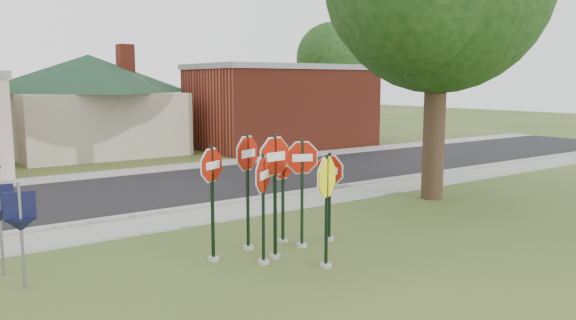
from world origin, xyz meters
TOP-DOWN VIEW (x-y plane):
  - ground at (0.00, 0.00)m, footprint 120.00×120.00m
  - sidewalk_near at (0.00, 5.50)m, footprint 60.00×1.60m
  - road at (0.00, 10.00)m, footprint 60.00×7.00m
  - sidewalk_far at (0.00, 14.30)m, footprint 60.00×1.60m
  - curb at (0.00, 6.50)m, footprint 60.00×0.20m
  - stop_sign_center at (-0.21, 1.29)m, footprint 1.15×0.24m
  - stop_sign_yellow at (0.30, 0.18)m, footprint 1.06×0.54m
  - stop_sign_left at (-0.63, 1.11)m, footprint 0.87×0.66m
  - stop_sign_right at (0.75, 1.60)m, footprint 0.99×0.37m
  - stop_sign_back_right at (0.59, 2.15)m, footprint 0.99×0.24m
  - stop_sign_back_left at (-0.35, 2.18)m, footprint 1.01×0.45m
  - stop_sign_far_right at (1.62, 1.67)m, footprint 0.31×0.99m
  - stop_sign_far_left at (-1.38, 1.92)m, footprint 0.91×0.45m
  - building_house at (2.00, 22.00)m, footprint 11.60×11.60m
  - building_brick at (12.00, 18.50)m, footprint 10.20×6.20m
  - bg_tree_right at (22.00, 26.00)m, footprint 5.60×5.60m

SIDE VIEW (x-z plane):
  - ground at x=0.00m, z-range 0.00..0.00m
  - road at x=0.00m, z-range 0.00..0.04m
  - sidewalk_near at x=0.00m, z-range 0.00..0.06m
  - sidewalk_far at x=0.00m, z-range 0.00..0.06m
  - curb at x=0.00m, z-range 0.00..0.14m
  - stop_sign_far_right at x=1.62m, z-range 0.23..2.45m
  - stop_sign_back_right at x=0.59m, z-range 0.26..2.66m
  - stop_sign_left at x=-0.63m, z-range 0.28..2.71m
  - stop_sign_yellow at x=0.30m, z-range 0.29..2.75m
  - stop_sign_far_left at x=-1.38m, z-range 0.29..2.86m
  - stop_sign_right at x=0.75m, z-range 0.31..2.93m
  - stop_sign_back_left at x=-0.35m, z-range 0.36..3.11m
  - stop_sign_center at x=-0.21m, z-range 0.38..3.19m
  - building_brick at x=12.00m, z-range 0.03..4.78m
  - building_house at x=2.00m, z-range 0.55..6.75m
  - bg_tree_right at x=22.00m, z-range 1.38..9.78m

